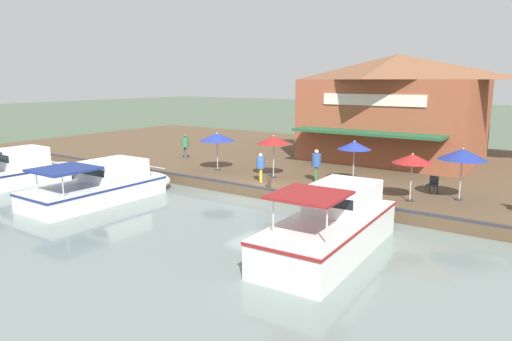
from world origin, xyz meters
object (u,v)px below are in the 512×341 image
at_px(patio_umbrella_far_corner, 217,137).
at_px(cafe_chair_facing_river, 433,184).
at_px(person_at_quay_edge, 316,161).
at_px(mooring_post, 269,181).
at_px(person_mid_patio, 185,143).
at_px(motorboat_second_along, 17,173).
at_px(patio_umbrella_mid_patio_left, 274,140).
at_px(motorboat_fourth_along, 108,185).
at_px(patio_umbrella_near_quay_edge, 412,159).
at_px(cafe_chair_mid_patio, 376,188).
at_px(patio_umbrella_mid_patio_right, 354,146).
at_px(patio_umbrella_by_entrance, 463,154).
at_px(person_near_entrance, 261,164).
at_px(motorboat_far_downstream, 338,223).
at_px(waterfront_restaurant, 395,106).

relative_size(patio_umbrella_far_corner, cafe_chair_facing_river, 2.73).
height_order(person_at_quay_edge, mooring_post, person_at_quay_edge).
distance_m(person_mid_patio, motorboat_second_along, 10.65).
relative_size(patio_umbrella_mid_patio_left, motorboat_fourth_along, 0.30).
xyz_separation_m(patio_umbrella_near_quay_edge, mooring_post, (1.64, -6.63, -1.58)).
xyz_separation_m(cafe_chair_facing_river, motorboat_fourth_along, (8.37, -13.94, -0.29)).
bearing_deg(cafe_chair_mid_patio, patio_umbrella_far_corner, -96.14).
bearing_deg(patio_umbrella_mid_patio_right, patio_umbrella_far_corner, -82.22).
distance_m(patio_umbrella_by_entrance, cafe_chair_mid_patio, 4.16).
height_order(patio_umbrella_near_quay_edge, cafe_chair_mid_patio, patio_umbrella_near_quay_edge).
bearing_deg(person_near_entrance, cafe_chair_facing_river, 108.10).
distance_m(person_near_entrance, motorboat_far_downstream, 8.78).
distance_m(patio_umbrella_mid_patio_left, cafe_chair_mid_patio, 6.79).
bearing_deg(cafe_chair_facing_river, person_mid_patio, -91.32).
xyz_separation_m(patio_umbrella_by_entrance, mooring_post, (3.13, -8.45, -1.75)).
bearing_deg(motorboat_second_along, waterfront_restaurant, 139.66).
bearing_deg(patio_umbrella_far_corner, person_near_entrance, 72.05).
height_order(waterfront_restaurant, motorboat_far_downstream, waterfront_restaurant).
relative_size(cafe_chair_mid_patio, person_mid_patio, 0.48).
bearing_deg(mooring_post, cafe_chair_mid_patio, 103.48).
bearing_deg(motorboat_fourth_along, patio_umbrella_mid_patio_left, 142.12).
xyz_separation_m(patio_umbrella_far_corner, cafe_chair_mid_patio, (1.13, 10.49, -1.57)).
height_order(person_near_entrance, motorboat_fourth_along, person_near_entrance).
bearing_deg(motorboat_far_downstream, patio_umbrella_by_entrance, 160.00).
relative_size(patio_umbrella_mid_patio_left, person_at_quay_edge, 1.35).
relative_size(patio_umbrella_by_entrance, person_mid_patio, 1.38).
bearing_deg(patio_umbrella_mid_patio_left, cafe_chair_facing_river, 98.63).
distance_m(patio_umbrella_by_entrance, patio_umbrella_mid_patio_right, 5.40).
xyz_separation_m(motorboat_far_downstream, motorboat_fourth_along, (0.38, -12.60, -0.15)).
distance_m(cafe_chair_mid_patio, cafe_chair_facing_river, 3.19).
relative_size(person_at_quay_edge, mooring_post, 2.35).
distance_m(motorboat_second_along, mooring_post, 14.84).
height_order(patio_umbrella_by_entrance, motorboat_far_downstream, patio_umbrella_by_entrance).
bearing_deg(motorboat_fourth_along, motorboat_second_along, -81.07).
distance_m(patio_umbrella_by_entrance, motorboat_second_along, 23.92).
distance_m(person_near_entrance, mooring_post, 1.71).
xyz_separation_m(waterfront_restaurant, patio_umbrella_by_entrance, (9.78, 6.34, -1.53)).
bearing_deg(patio_umbrella_near_quay_edge, motorboat_second_along, -70.14).
bearing_deg(waterfront_restaurant, patio_umbrella_far_corner, -35.25).
relative_size(cafe_chair_mid_patio, person_at_quay_edge, 0.47).
xyz_separation_m(patio_umbrella_mid_patio_right, motorboat_fourth_along, (8.13, -9.90, -1.89)).
height_order(person_near_entrance, mooring_post, person_near_entrance).
distance_m(person_mid_patio, motorboat_far_downstream, 17.61).
xyz_separation_m(patio_umbrella_by_entrance, motorboat_second_along, (8.83, -22.15, -1.93)).
height_order(patio_umbrella_far_corner, mooring_post, patio_umbrella_far_corner).
xyz_separation_m(motorboat_fourth_along, mooring_post, (-4.62, 6.84, 0.21)).
bearing_deg(patio_umbrella_mid_patio_right, cafe_chair_facing_river, 93.39).
distance_m(patio_umbrella_near_quay_edge, person_mid_patio, 16.55).
bearing_deg(motorboat_far_downstream, patio_umbrella_mid_patio_right, -160.75).
distance_m(patio_umbrella_far_corner, cafe_chair_mid_patio, 10.67).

